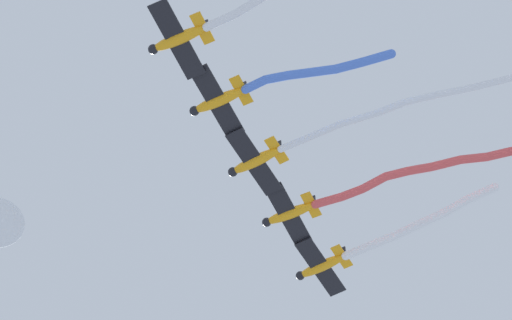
{
  "coord_description": "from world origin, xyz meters",
  "views": [
    {
      "loc": [
        -25.32,
        36.91,
        5.85
      ],
      "look_at": [
        -1.44,
        -5.2,
        81.34
      ],
      "focal_mm": 68.0,
      "sensor_mm": 36.0,
      "label": 1
    }
  ],
  "objects_px": {
    "airplane_trail": "(178,39)",
    "airplane_left_wing": "(289,214)",
    "airplane_slot": "(218,101)",
    "airplane_lead": "(321,266)",
    "airplane_right_wing": "(255,161)"
  },
  "relations": [
    {
      "from": "airplane_slot",
      "to": "airplane_trail",
      "type": "bearing_deg",
      "value": 87.91
    },
    {
      "from": "airplane_slot",
      "to": "airplane_trail",
      "type": "relative_size",
      "value": 1.0
    },
    {
      "from": "airplane_right_wing",
      "to": "airplane_trail",
      "type": "relative_size",
      "value": 0.98
    },
    {
      "from": "airplane_left_wing",
      "to": "airplane_right_wing",
      "type": "relative_size",
      "value": 1.01
    },
    {
      "from": "airplane_left_wing",
      "to": "airplane_trail",
      "type": "height_order",
      "value": "airplane_left_wing"
    },
    {
      "from": "airplane_right_wing",
      "to": "airplane_slot",
      "type": "distance_m",
      "value": 7.06
    },
    {
      "from": "airplane_right_wing",
      "to": "airplane_slot",
      "type": "height_order",
      "value": "airplane_slot"
    },
    {
      "from": "airplane_left_wing",
      "to": "airplane_right_wing",
      "type": "height_order",
      "value": "airplane_left_wing"
    },
    {
      "from": "airplane_trail",
      "to": "airplane_left_wing",
      "type": "bearing_deg",
      "value": -93.51
    },
    {
      "from": "airplane_left_wing",
      "to": "airplane_slot",
      "type": "height_order",
      "value": "same"
    },
    {
      "from": "airplane_trail",
      "to": "airplane_lead",
      "type": "bearing_deg",
      "value": -93.51
    },
    {
      "from": "airplane_right_wing",
      "to": "airplane_slot",
      "type": "xyz_separation_m",
      "value": [
        -0.2,
        7.05,
        0.3
      ]
    },
    {
      "from": "airplane_slot",
      "to": "airplane_trail",
      "type": "xyz_separation_m",
      "value": [
        -0.2,
        7.04,
        -0.3
      ]
    },
    {
      "from": "airplane_lead",
      "to": "airplane_slot",
      "type": "relative_size",
      "value": 0.99
    },
    {
      "from": "airplane_slot",
      "to": "airplane_lead",
      "type": "bearing_deg",
      "value": -92.09
    }
  ]
}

